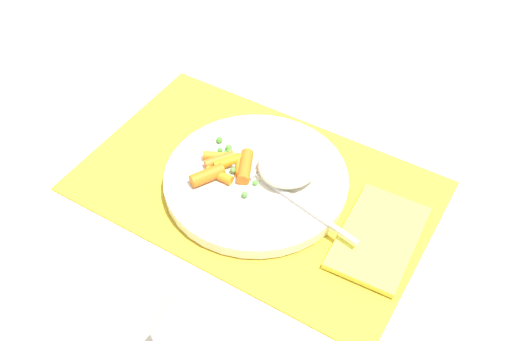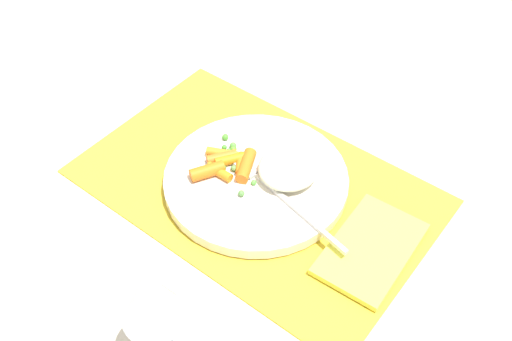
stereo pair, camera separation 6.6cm
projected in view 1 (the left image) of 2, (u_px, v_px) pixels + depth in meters
name	position (u px, v px, depth m)	size (l,w,h in m)	color
ground_plane	(256.00, 187.00, 0.82)	(2.40, 2.40, 0.00)	beige
placemat	(256.00, 185.00, 0.82)	(0.47, 0.30, 0.01)	gold
plate	(256.00, 180.00, 0.81)	(0.25, 0.25, 0.02)	silver
rice_mound	(289.00, 165.00, 0.80)	(0.08, 0.09, 0.03)	beige
carrot_portion	(226.00, 167.00, 0.81)	(0.08, 0.09, 0.02)	orange
pea_scatter	(231.00, 160.00, 0.82)	(0.09, 0.08, 0.01)	#499137
fork	(278.00, 189.00, 0.79)	(0.21, 0.05, 0.01)	silver
wine_glass	(181.00, 309.00, 0.57)	(0.07, 0.07, 0.16)	silver
napkin	(379.00, 237.00, 0.75)	(0.09, 0.15, 0.01)	#EAE54C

